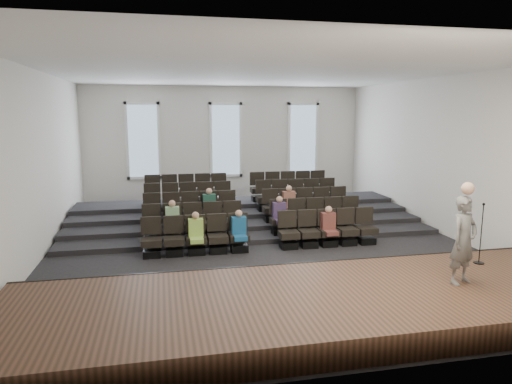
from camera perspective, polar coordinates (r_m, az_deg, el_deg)
The scene contains 14 objects.
ground at distance 13.67m, azimuth 0.47°, elevation -6.52°, with size 14.00×14.00×0.00m, color black.
ceiling at distance 13.17m, azimuth 0.50°, elevation 14.89°, with size 12.00×14.00×0.02m, color white.
wall_back at distance 20.08m, azimuth -3.82°, elevation 5.95°, with size 12.00×0.04×5.00m, color silver.
wall_front at distance 6.58m, azimuth 13.66°, elevation -2.25°, with size 12.00×0.04×5.00m, color silver.
wall_left at distance 13.28m, azimuth -25.84°, elevation 3.03°, with size 0.04×14.00×5.00m, color silver.
wall_right at distance 15.62m, azimuth 22.67°, elevation 4.12°, with size 0.04×14.00×5.00m, color silver.
stage at distance 8.96m, azimuth 7.65°, elevation -13.91°, with size 11.80×3.60×0.50m, color #503122.
stage_lip at distance 10.52m, azimuth 4.40°, elevation -10.18°, with size 11.80×0.06×0.52m, color black.
risers at distance 16.64m, azimuth -1.86°, elevation -2.86°, with size 11.80×4.80×0.60m.
seating_rows at distance 14.97m, azimuth -0.79°, elevation -2.39°, with size 6.80×4.70×1.67m.
windows at distance 20.00m, azimuth -3.80°, elevation 6.51°, with size 8.44×0.10×3.24m.
audience at distance 13.68m, azimuth -1.27°, elevation -3.00°, with size 4.85×2.64×1.10m.
speaker at distance 9.89m, azimuth 24.53°, elevation -5.51°, with size 0.64×0.42×1.76m, color #615F5C.
mic_stand at distance 11.47m, azimuth 26.22°, elevation -6.02°, with size 0.23×0.23×1.39m.
Camera 1 is at (-2.80, -12.82, 3.84)m, focal length 32.00 mm.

